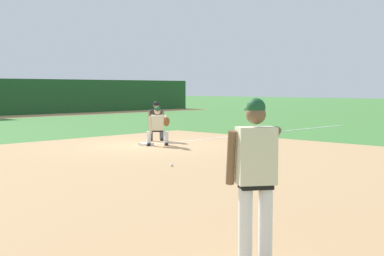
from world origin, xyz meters
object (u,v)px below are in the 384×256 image
Objects in this scene: first_base_bag at (146,144)px; baseball at (172,165)px; pitcher at (256,174)px; umpire at (156,119)px; first_baseman at (158,124)px.

baseball is at bearing -123.90° from first_base_bag.
pitcher is (-7.45, -10.27, 1.01)m from first_base_bag.
first_base_bag is 1.80m from umpire.
pitcher is 1.39× the size of first_baseman.
first_base_bag is at bearing -144.45° from umpire.
first_baseman is at bearing -129.97° from umpire.
pitcher is at bearing -127.79° from first_baseman.
first_base_bag is at bearing 56.10° from baseball.
first_base_bag is 0.81m from first_baseman.
baseball is (-2.77, -4.12, -0.01)m from first_base_bag.
umpire is (1.33, 0.95, 0.75)m from first_base_bag.
first_baseman is 1.70m from umpire.
pitcher is 12.55m from first_baseman.
umpire is (4.10, 5.07, 0.76)m from baseball.
first_baseman is at bearing -56.50° from first_base_bag.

